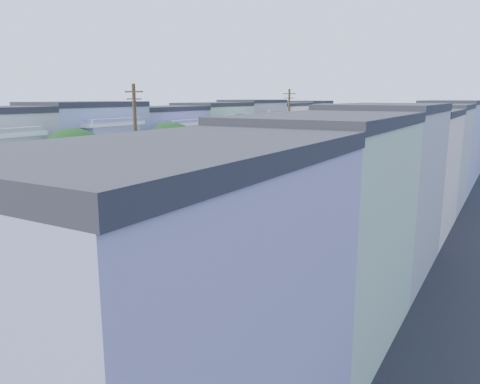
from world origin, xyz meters
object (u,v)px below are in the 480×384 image
(parked_left_c, at_px, (132,226))
(parked_right_d, at_px, (383,177))
(utility_pole_far, at_px, (289,132))
(parked_right_c, at_px, (352,194))
(tree_c, at_px, (171,152))
(tree_d, at_px, (240,138))
(tree_far_r, at_px, (408,149))
(tree_b, at_px, (74,167))
(fedex_truck, at_px, (264,204))
(parked_left_b, at_px, (47,254))
(lead_sedan, at_px, (315,197))
(parked_right_a, at_px, (200,282))
(parked_right_b, at_px, (226,270))
(parked_left_d, at_px, (218,197))
(utility_pole_near, at_px, (136,155))
(tree_e, at_px, (306,135))

(parked_left_c, bearing_deg, parked_right_d, 70.96)
(utility_pole_far, height_order, parked_right_c, utility_pole_far)
(tree_c, distance_m, parked_right_c, 16.56)
(tree_d, bearing_deg, tree_far_r, 46.91)
(tree_far_r, height_order, utility_pole_far, utility_pole_far)
(tree_b, bearing_deg, tree_d, 90.00)
(fedex_truck, xyz_separation_m, parked_right_d, (3.02, 22.40, -1.06))
(tree_far_r, bearing_deg, parked_left_c, -110.77)
(utility_pole_far, distance_m, parked_left_b, 35.31)
(tree_d, height_order, lead_sedan, tree_d)
(parked_right_a, bearing_deg, tree_c, 133.68)
(tree_far_r, relative_size, parked_right_c, 1.10)
(parked_right_a, bearing_deg, tree_b, 167.65)
(tree_d, xyz_separation_m, parked_left_b, (1.40, -23.72, -4.63))
(parked_right_a, bearing_deg, parked_right_c, 90.67)
(parked_left_b, relative_size, parked_right_a, 0.88)
(parked_right_b, distance_m, parked_right_d, 32.31)
(parked_left_d, height_order, parked_right_b, parked_left_d)
(parked_right_c, bearing_deg, tree_d, -178.89)
(tree_d, relative_size, utility_pole_far, 0.77)
(tree_b, height_order, tree_far_r, tree_b)
(tree_d, bearing_deg, utility_pole_near, -89.99)
(parked_right_d, bearing_deg, parked_left_c, -102.88)
(fedex_truck, xyz_separation_m, parked_left_c, (-6.78, -6.33, -1.04))
(tree_far_r, xyz_separation_m, parked_right_a, (-2.00, -36.98, -2.80))
(fedex_truck, height_order, parked_left_d, fedex_truck)
(utility_pole_far, relative_size, parked_right_a, 2.17)
(tree_d, relative_size, parked_right_b, 2.01)
(parked_left_b, bearing_deg, fedex_truck, 57.69)
(fedex_truck, height_order, lead_sedan, fedex_truck)
(parked_left_b, distance_m, parked_right_b, 10.29)
(tree_b, relative_size, parked_right_c, 1.58)
(parked_right_d, bearing_deg, tree_d, -127.73)
(tree_b, xyz_separation_m, parked_right_d, (11.20, 32.01, -4.39))
(parked_right_a, bearing_deg, parked_left_c, 149.73)
(parked_left_b, bearing_deg, parked_left_c, 85.14)
(utility_pole_near, bearing_deg, parked_right_b, -27.62)
(parked_left_c, distance_m, parked_left_d, 10.70)
(tree_d, bearing_deg, lead_sedan, -13.39)
(tree_b, height_order, parked_left_b, tree_b)
(fedex_truck, bearing_deg, parked_right_c, 74.03)
(parked_right_d, bearing_deg, parked_right_a, -84.05)
(fedex_truck, bearing_deg, parked_left_b, -118.36)
(lead_sedan, height_order, parked_right_c, parked_right_c)
(parked_left_c, bearing_deg, utility_pole_far, 92.63)
(tree_d, bearing_deg, parked_right_d, 46.32)
(tree_d, height_order, fedex_truck, tree_d)
(parked_right_a, bearing_deg, parked_right_b, 90.67)
(tree_e, relative_size, tree_far_r, 1.31)
(tree_b, relative_size, tree_e, 1.10)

